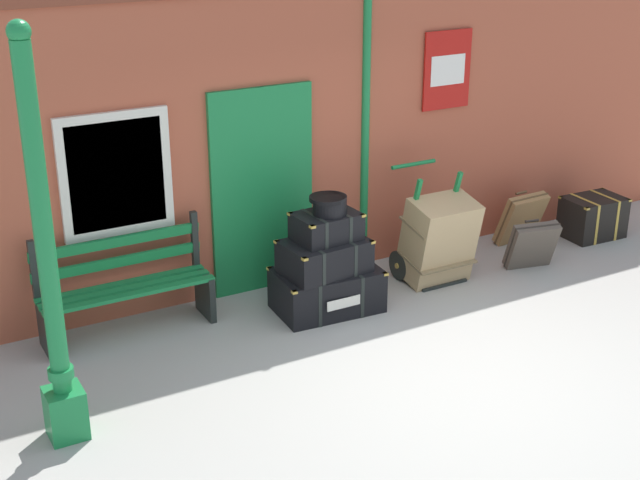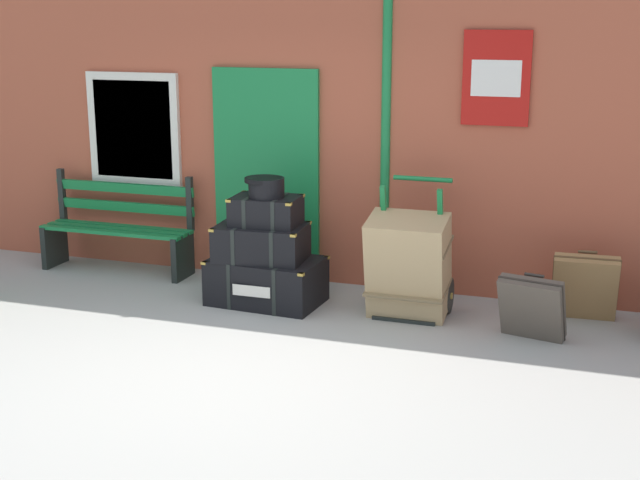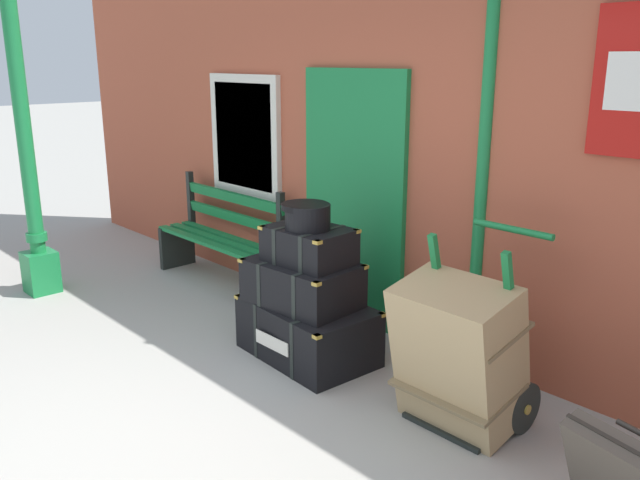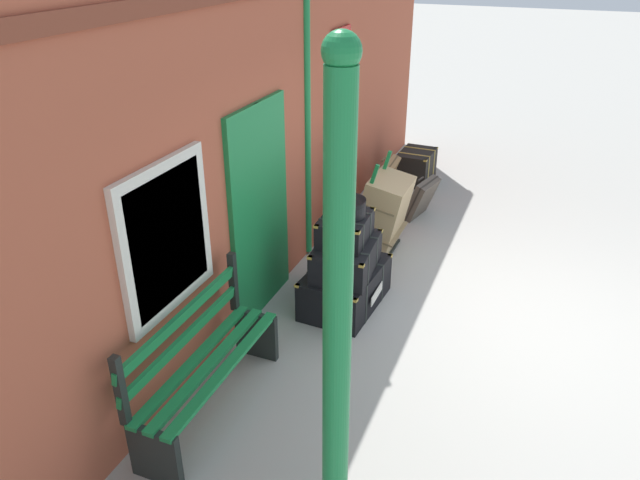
{
  "view_description": "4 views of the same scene",
  "coord_description": "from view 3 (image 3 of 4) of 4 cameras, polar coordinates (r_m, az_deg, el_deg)",
  "views": [
    {
      "loc": [
        -4.2,
        -5.27,
        3.93
      ],
      "look_at": [
        -0.36,
        1.62,
        0.76
      ],
      "focal_mm": 50.31,
      "sensor_mm": 36.0,
      "label": 1
    },
    {
      "loc": [
        2.69,
        -5.59,
        2.6
      ],
      "look_at": [
        0.18,
        1.86,
        0.58
      ],
      "focal_mm": 49.48,
      "sensor_mm": 36.0,
      "label": 2
    },
    {
      "loc": [
        3.11,
        -1.37,
        2.18
      ],
      "look_at": [
        -0.29,
        1.79,
        0.88
      ],
      "focal_mm": 36.65,
      "sensor_mm": 36.0,
      "label": 3
    },
    {
      "loc": [
        -5.28,
        -0.09,
        3.43
      ],
      "look_at": [
        -0.4,
        1.87,
        0.77
      ],
      "focal_mm": 33.92,
      "sensor_mm": 36.0,
      "label": 4
    }
  ],
  "objects": [
    {
      "name": "ground_plane",
      "position": [
        4.03,
        -16.88,
        -17.81
      ],
      "size": [
        60.0,
        60.0,
        0.0
      ],
      "primitive_type": "plane",
      "color": "#A3A099"
    },
    {
      "name": "brick_facade",
      "position": [
        5.08,
        8.85,
        8.9
      ],
      "size": [
        10.4,
        0.35,
        3.2
      ],
      "color": "#AD5138",
      "rests_on": "ground"
    },
    {
      "name": "lamp_post",
      "position": [
        6.58,
        -24.11,
        5.67
      ],
      "size": [
        0.28,
        0.28,
        3.12
      ],
      "color": "#197A3D",
      "rests_on": "ground"
    },
    {
      "name": "platform_bench",
      "position": [
        6.54,
        -8.61,
        0.09
      ],
      "size": [
        1.6,
        0.43,
        1.01
      ],
      "color": "#197A3D",
      "rests_on": "ground"
    },
    {
      "name": "steamer_trunk_base",
      "position": [
        4.93,
        -1.07,
        -7.88
      ],
      "size": [
        1.05,
        0.71,
        0.43
      ],
      "color": "black",
      "rests_on": "ground"
    },
    {
      "name": "steamer_trunk_middle",
      "position": [
        4.81,
        -1.54,
        -3.75
      ],
      "size": [
        0.85,
        0.6,
        0.33
      ],
      "color": "black",
      "rests_on": "steamer_trunk_base"
    },
    {
      "name": "steamer_trunk_top",
      "position": [
        4.72,
        -0.96,
        -0.45
      ],
      "size": [
        0.63,
        0.48,
        0.27
      ],
      "color": "black",
      "rests_on": "steamer_trunk_middle"
    },
    {
      "name": "round_hatbox",
      "position": [
        4.63,
        -1.13,
        2.23
      ],
      "size": [
        0.36,
        0.34,
        0.18
      ],
      "color": "black",
      "rests_on": "steamer_trunk_top"
    },
    {
      "name": "porters_trolley",
      "position": [
        4.25,
        13.25,
        -11.51
      ],
      "size": [
        0.71,
        0.68,
        1.18
      ],
      "color": "black",
      "rests_on": "ground"
    },
    {
      "name": "large_brown_trunk",
      "position": [
        4.02,
        11.98,
        -9.76
      ],
      "size": [
        0.7,
        0.61,
        0.95
      ],
      "color": "tan",
      "rests_on": "ground"
    }
  ]
}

